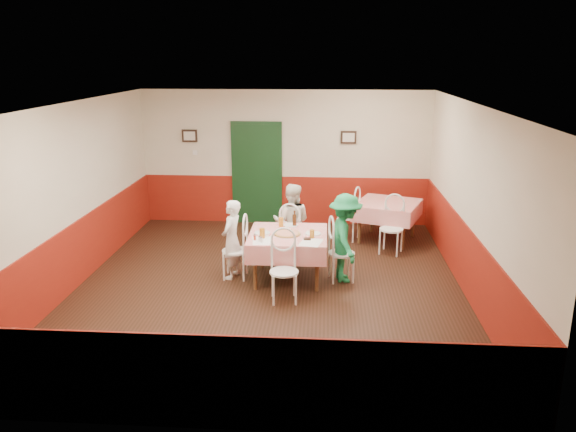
# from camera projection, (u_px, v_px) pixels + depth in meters

# --- Properties ---
(floor) EXTENTS (7.00, 7.00, 0.00)m
(floor) POSITION_uv_depth(u_px,v_px,m) (269.00, 286.00, 8.76)
(floor) COLOR black
(floor) RESTS_ON ground
(ceiling) EXTENTS (7.00, 7.00, 0.00)m
(ceiling) POSITION_uv_depth(u_px,v_px,m) (267.00, 104.00, 7.98)
(ceiling) COLOR white
(ceiling) RESTS_ON back_wall
(back_wall) EXTENTS (6.00, 0.10, 2.80)m
(back_wall) POSITION_uv_depth(u_px,v_px,m) (285.00, 158.00, 11.72)
(back_wall) COLOR beige
(back_wall) RESTS_ON ground
(front_wall) EXTENTS (6.00, 0.10, 2.80)m
(front_wall) POSITION_uv_depth(u_px,v_px,m) (228.00, 296.00, 5.01)
(front_wall) COLOR beige
(front_wall) RESTS_ON ground
(left_wall) EXTENTS (0.10, 7.00, 2.80)m
(left_wall) POSITION_uv_depth(u_px,v_px,m) (73.00, 196.00, 8.57)
(left_wall) COLOR beige
(left_wall) RESTS_ON ground
(right_wall) EXTENTS (0.10, 7.00, 2.80)m
(right_wall) POSITION_uv_depth(u_px,v_px,m) (473.00, 203.00, 8.17)
(right_wall) COLOR beige
(right_wall) RESTS_ON ground
(wainscot_back) EXTENTS (6.00, 0.03, 1.00)m
(wainscot_back) POSITION_uv_depth(u_px,v_px,m) (285.00, 200.00, 11.96)
(wainscot_back) COLOR maroon
(wainscot_back) RESTS_ON ground
(wainscot_front) EXTENTS (6.00, 0.03, 1.00)m
(wainscot_front) POSITION_uv_depth(u_px,v_px,m) (231.00, 383.00, 5.28)
(wainscot_front) COLOR maroon
(wainscot_front) RESTS_ON ground
(wainscot_left) EXTENTS (0.03, 7.00, 1.00)m
(wainscot_left) POSITION_uv_depth(u_px,v_px,m) (80.00, 251.00, 8.81)
(wainscot_left) COLOR maroon
(wainscot_left) RESTS_ON ground
(wainscot_right) EXTENTS (0.03, 7.00, 1.00)m
(wainscot_right) POSITION_uv_depth(u_px,v_px,m) (467.00, 261.00, 8.42)
(wainscot_right) COLOR maroon
(wainscot_right) RESTS_ON ground
(door) EXTENTS (0.96, 0.06, 2.10)m
(door) POSITION_uv_depth(u_px,v_px,m) (257.00, 174.00, 11.81)
(door) COLOR black
(door) RESTS_ON ground
(picture_left) EXTENTS (0.32, 0.03, 0.26)m
(picture_left) POSITION_uv_depth(u_px,v_px,m) (190.00, 136.00, 11.68)
(picture_left) COLOR black
(picture_left) RESTS_ON back_wall
(picture_right) EXTENTS (0.32, 0.03, 0.26)m
(picture_right) POSITION_uv_depth(u_px,v_px,m) (349.00, 137.00, 11.47)
(picture_right) COLOR black
(picture_right) RESTS_ON back_wall
(thermostat) EXTENTS (0.10, 0.03, 0.10)m
(thermostat) POSITION_uv_depth(u_px,v_px,m) (195.00, 153.00, 11.77)
(thermostat) COLOR white
(thermostat) RESTS_ON back_wall
(main_table) EXTENTS (1.22, 1.22, 0.77)m
(main_table) POSITION_uv_depth(u_px,v_px,m) (288.00, 257.00, 8.95)
(main_table) COLOR red
(main_table) RESTS_ON ground
(second_table) EXTENTS (1.44, 1.44, 0.77)m
(second_table) POSITION_uv_depth(u_px,v_px,m) (387.00, 221.00, 10.84)
(second_table) COLOR red
(second_table) RESTS_ON ground
(chair_left) EXTENTS (0.43, 0.43, 0.90)m
(chair_left) POSITION_uv_depth(u_px,v_px,m) (235.00, 251.00, 8.99)
(chair_left) COLOR white
(chair_left) RESTS_ON ground
(chair_right) EXTENTS (0.49, 0.49, 0.90)m
(chair_right) POSITION_uv_depth(u_px,v_px,m) (342.00, 253.00, 8.88)
(chair_right) COLOR white
(chair_right) RESTS_ON ground
(chair_far) EXTENTS (0.46, 0.46, 0.90)m
(chair_far) POSITION_uv_depth(u_px,v_px,m) (291.00, 236.00, 9.75)
(chair_far) COLOR white
(chair_far) RESTS_ON ground
(chair_near) EXTENTS (0.47, 0.47, 0.90)m
(chair_near) POSITION_uv_depth(u_px,v_px,m) (284.00, 272.00, 8.12)
(chair_near) COLOR white
(chair_near) RESTS_ON ground
(chair_second_a) EXTENTS (0.54, 0.54, 0.90)m
(chair_second_a) POSITION_uv_depth(u_px,v_px,m) (348.00, 217.00, 10.86)
(chair_second_a) COLOR white
(chair_second_a) RESTS_ON ground
(chair_second_b) EXTENTS (0.54, 0.54, 0.90)m
(chair_second_b) POSITION_uv_depth(u_px,v_px,m) (391.00, 229.00, 10.10)
(chair_second_b) COLOR white
(chair_second_b) RESTS_ON ground
(pizza) EXTENTS (0.40, 0.40, 0.03)m
(pizza) POSITION_uv_depth(u_px,v_px,m) (287.00, 234.00, 8.80)
(pizza) COLOR #B74723
(pizza) RESTS_ON main_table
(plate_left) EXTENTS (0.25, 0.25, 0.01)m
(plate_left) POSITION_uv_depth(u_px,v_px,m) (262.00, 233.00, 8.86)
(plate_left) COLOR white
(plate_left) RESTS_ON main_table
(plate_right) EXTENTS (0.25, 0.25, 0.01)m
(plate_right) POSITION_uv_depth(u_px,v_px,m) (313.00, 233.00, 8.83)
(plate_right) COLOR white
(plate_right) RESTS_ON main_table
(plate_far) EXTENTS (0.25, 0.25, 0.01)m
(plate_far) POSITION_uv_depth(u_px,v_px,m) (290.00, 225.00, 9.26)
(plate_far) COLOR white
(plate_far) RESTS_ON main_table
(glass_a) EXTENTS (0.08, 0.08, 0.15)m
(glass_a) POSITION_uv_depth(u_px,v_px,m) (262.00, 233.00, 8.62)
(glass_a) COLOR #BF7219
(glass_a) RESTS_ON main_table
(glass_b) EXTENTS (0.07, 0.07, 0.13)m
(glass_b) POSITION_uv_depth(u_px,v_px,m) (312.00, 234.00, 8.62)
(glass_b) COLOR #BF7219
(glass_b) RESTS_ON main_table
(glass_c) EXTENTS (0.08, 0.08, 0.15)m
(glass_c) POSITION_uv_depth(u_px,v_px,m) (281.00, 222.00, 9.20)
(glass_c) COLOR #BF7219
(glass_c) RESTS_ON main_table
(beer_bottle) EXTENTS (0.06, 0.06, 0.24)m
(beer_bottle) POSITION_uv_depth(u_px,v_px,m) (294.00, 219.00, 9.20)
(beer_bottle) COLOR #381C0A
(beer_bottle) RESTS_ON main_table
(shaker_a) EXTENTS (0.04, 0.04, 0.09)m
(shaker_a) POSITION_uv_depth(u_px,v_px,m) (260.00, 239.00, 8.45)
(shaker_a) COLOR silver
(shaker_a) RESTS_ON main_table
(shaker_b) EXTENTS (0.04, 0.04, 0.09)m
(shaker_b) POSITION_uv_depth(u_px,v_px,m) (261.00, 240.00, 8.42)
(shaker_b) COLOR silver
(shaker_b) RESTS_ON main_table
(shaker_c) EXTENTS (0.04, 0.04, 0.09)m
(shaker_c) POSITION_uv_depth(u_px,v_px,m) (255.00, 237.00, 8.52)
(shaker_c) COLOR #B23319
(shaker_c) RESTS_ON main_table
(menu_left) EXTENTS (0.35, 0.44, 0.00)m
(menu_left) POSITION_uv_depth(u_px,v_px,m) (262.00, 241.00, 8.51)
(menu_left) COLOR white
(menu_left) RESTS_ON main_table
(menu_right) EXTENTS (0.38, 0.45, 0.00)m
(menu_right) POSITION_uv_depth(u_px,v_px,m) (311.00, 242.00, 8.43)
(menu_right) COLOR white
(menu_right) RESTS_ON main_table
(wallet) EXTENTS (0.11, 0.09, 0.02)m
(wallet) POSITION_uv_depth(u_px,v_px,m) (307.00, 239.00, 8.56)
(wallet) COLOR black
(wallet) RESTS_ON main_table
(diner_left) EXTENTS (0.42, 0.53, 1.29)m
(diner_left) POSITION_uv_depth(u_px,v_px,m) (232.00, 239.00, 8.94)
(diner_left) COLOR gray
(diner_left) RESTS_ON ground
(diner_far) EXTENTS (0.70, 0.57, 1.36)m
(diner_far) POSITION_uv_depth(u_px,v_px,m) (291.00, 222.00, 9.73)
(diner_far) COLOR gray
(diner_far) RESTS_ON ground
(diner_right) EXTENTS (0.67, 0.99, 1.42)m
(diner_right) POSITION_uv_depth(u_px,v_px,m) (345.00, 238.00, 8.80)
(diner_right) COLOR gray
(diner_right) RESTS_ON ground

